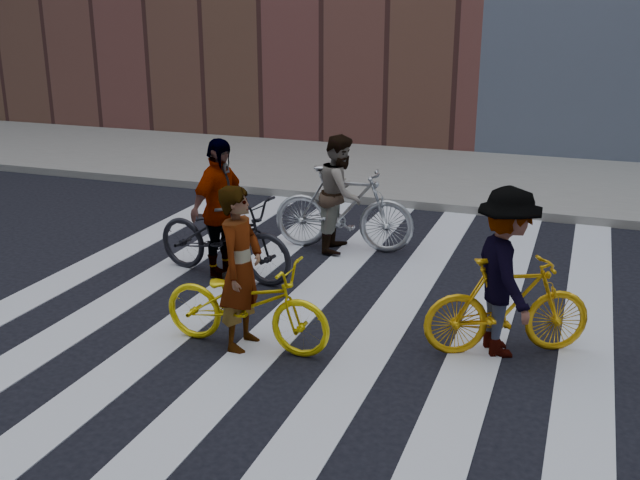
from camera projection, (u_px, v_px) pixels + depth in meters
The scene contains 11 objects.
ground at pixel (340, 318), 8.81m from camera, with size 100.00×100.00×0.00m, color black.
sidewalk_far at pixel (455, 177), 15.50m from camera, with size 100.00×5.00×0.15m, color gray.
zebra_crosswalk at pixel (340, 317), 8.81m from camera, with size 8.25×10.00×0.01m.
bike_yellow_left at pixel (246, 304), 7.93m from camera, with size 0.66×1.90×1.00m, color yellow.
bike_silver_mid at pixel (344, 209), 11.04m from camera, with size 0.59×2.10×1.26m, color #A5A9AF.
bike_yellow_right at pixel (508, 306), 7.79m from camera, with size 0.50×1.77×1.06m, color #E09D0C.
bike_dark_rear at pixel (224, 237), 9.98m from camera, with size 0.74×2.13×1.12m, color black.
rider_left at pixel (241, 268), 7.83m from camera, with size 0.65×0.43×1.78m, color slate.
rider_mid at pixel (341, 193), 10.98m from camera, with size 0.84×0.66×1.73m, color slate.
rider_right at pixel (505, 272), 7.69m from camera, with size 1.16×0.67×1.80m, color slate.
rider_rear at pixel (220, 209), 9.88m from camera, with size 1.10×0.46×1.88m, color slate.
Camera 1 is at (2.56, -7.70, 3.56)m, focal length 42.00 mm.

